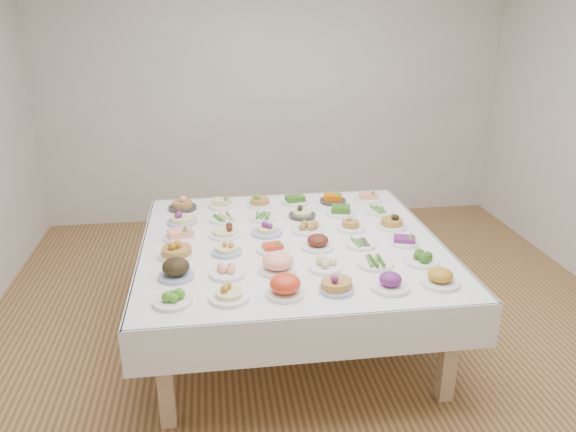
{
  "coord_description": "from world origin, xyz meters",
  "views": [
    {
      "loc": [
        -0.7,
        -3.56,
        2.28
      ],
      "look_at": [
        -0.18,
        0.13,
        0.88
      ],
      "focal_mm": 35.0,
      "sensor_mm": 36.0,
      "label": 1
    }
  ],
  "objects": [
    {
      "name": "dish_13",
      "position": [
        -0.63,
        -0.16,
        0.8
      ],
      "size": [
        0.2,
        0.2,
        0.1
      ],
      "color": "#4C66B2",
      "rests_on": "display_table"
    },
    {
      "name": "dish_11",
      "position": [
        0.59,
        -0.48,
        0.79
      ],
      "size": [
        0.22,
        0.22,
        0.1
      ],
      "color": "white",
      "rests_on": "display_table"
    },
    {
      "name": "dish_26",
      "position": [
        -0.33,
        0.43,
        0.77
      ],
      "size": [
        0.21,
        0.21,
        0.05
      ],
      "color": "white",
      "rests_on": "display_table"
    },
    {
      "name": "dish_31",
      "position": [
        -0.64,
        0.75,
        0.79
      ],
      "size": [
        0.21,
        0.21,
        0.1
      ],
      "color": "white",
      "rests_on": "display_table"
    },
    {
      "name": "dish_29",
      "position": [
        0.59,
        0.44,
        0.77
      ],
      "size": [
        0.22,
        0.22,
        0.05
      ],
      "color": "white",
      "rests_on": "display_table"
    },
    {
      "name": "dish_34",
      "position": [
        0.28,
        0.74,
        0.79
      ],
      "size": [
        0.21,
        0.21,
        0.1
      ],
      "color": "#2D2A28",
      "rests_on": "display_table"
    },
    {
      "name": "dish_1",
      "position": [
        -0.64,
        -0.78,
        0.81
      ],
      "size": [
        0.23,
        0.23,
        0.12
      ],
      "color": "white",
      "rests_on": "display_table"
    },
    {
      "name": "display_table",
      "position": [
        -0.18,
        -0.02,
        0.68
      ],
      "size": [
        2.05,
        2.05,
        0.75
      ],
      "color": "white",
      "rests_on": "ground"
    },
    {
      "name": "dish_33",
      "position": [
        -0.03,
        0.75,
        0.79
      ],
      "size": [
        0.21,
        0.21,
        0.1
      ],
      "color": "white",
      "rests_on": "display_table"
    },
    {
      "name": "dish_3",
      "position": [
        -0.03,
        -0.77,
        0.81
      ],
      "size": [
        0.21,
        0.2,
        0.12
      ],
      "color": "#4C66B2",
      "rests_on": "display_table"
    },
    {
      "name": "room_envelope",
      "position": [
        0.0,
        0.0,
        1.83
      ],
      "size": [
        5.02,
        5.02,
        2.81
      ],
      "color": "#9D7641",
      "rests_on": "ground"
    },
    {
      "name": "dish_14",
      "position": [
        -0.33,
        -0.17,
        0.78
      ],
      "size": [
        0.21,
        0.21,
        0.08
      ],
      "color": "white",
      "rests_on": "display_table"
    },
    {
      "name": "dish_24",
      "position": [
        -0.94,
        0.43,
        0.81
      ],
      "size": [
        0.22,
        0.22,
        0.13
      ],
      "color": "#4C66B2",
      "rests_on": "display_table"
    },
    {
      "name": "dish_16",
      "position": [
        0.28,
        -0.17,
        0.77
      ],
      "size": [
        0.2,
        0.2,
        0.04
      ],
      "color": "white",
      "rests_on": "display_table"
    },
    {
      "name": "dish_6",
      "position": [
        -0.94,
        -0.47,
        0.81
      ],
      "size": [
        0.21,
        0.21,
        0.12
      ],
      "color": "#4C66B2",
      "rests_on": "display_table"
    },
    {
      "name": "dish_25",
      "position": [
        -0.63,
        0.44,
        0.77
      ],
      "size": [
        0.2,
        0.2,
        0.05
      ],
      "color": "white",
      "rests_on": "display_table"
    },
    {
      "name": "dish_22",
      "position": [
        0.28,
        0.13,
        0.8
      ],
      "size": [
        0.21,
        0.21,
        0.11
      ],
      "color": "white",
      "rests_on": "display_table"
    },
    {
      "name": "dish_7",
      "position": [
        -0.64,
        -0.48,
        0.79
      ],
      "size": [
        0.22,
        0.22,
        0.09
      ],
      "color": "white",
      "rests_on": "display_table"
    },
    {
      "name": "dish_20",
      "position": [
        -0.33,
        0.13,
        0.81
      ],
      "size": [
        0.22,
        0.22,
        0.12
      ],
      "color": "#4C66B2",
      "rests_on": "display_table"
    },
    {
      "name": "dish_35",
      "position": [
        0.58,
        0.74,
        0.79
      ],
      "size": [
        0.22,
        0.22,
        0.09
      ],
      "color": "white",
      "rests_on": "display_table"
    },
    {
      "name": "dish_4",
      "position": [
        0.28,
        -0.79,
        0.8
      ],
      "size": [
        0.23,
        0.23,
        0.12
      ],
      "color": "white",
      "rests_on": "display_table"
    },
    {
      "name": "dish_32",
      "position": [
        -0.33,
        0.73,
        0.79
      ],
      "size": [
        0.2,
        0.2,
        0.1
      ],
      "color": "white",
      "rests_on": "display_table"
    },
    {
      "name": "dish_27",
      "position": [
        -0.03,
        0.44,
        0.8
      ],
      "size": [
        0.2,
        0.2,
        0.11
      ],
      "color": "#2D2A28",
      "rests_on": "display_table"
    },
    {
      "name": "dish_15",
      "position": [
        -0.02,
        -0.16,
        0.81
      ],
      "size": [
        0.22,
        0.22,
        0.12
      ],
      "color": "white",
      "rests_on": "display_table"
    },
    {
      "name": "dish_0",
      "position": [
        -0.95,
        -0.78,
        0.78
      ],
      "size": [
        0.21,
        0.21,
        0.08
      ],
      "color": "white",
      "rests_on": "display_table"
    },
    {
      "name": "dish_30",
      "position": [
        -0.95,
        0.74,
        0.81
      ],
      "size": [
        0.22,
        0.22,
        0.12
      ],
      "color": "#2D2A28",
      "rests_on": "display_table"
    },
    {
      "name": "dish_21",
      "position": [
        -0.04,
        0.13,
        0.79
      ],
      "size": [
        0.22,
        0.22,
        0.09
      ],
      "color": "white",
      "rests_on": "display_table"
    },
    {
      "name": "dish_23",
      "position": [
        0.59,
        0.13,
        0.81
      ],
      "size": [
        0.21,
        0.21,
        0.12
      ],
      "color": "white",
      "rests_on": "display_table"
    },
    {
      "name": "dish_19",
      "position": [
        -0.63,
        0.13,
        0.81
      ],
      "size": [
        0.22,
        0.22,
        0.13
      ],
      "color": "white",
      "rests_on": "display_table"
    },
    {
      "name": "dish_8",
      "position": [
        -0.33,
        -0.47,
        0.82
      ],
      "size": [
        0.23,
        0.23,
        0.15
      ],
      "color": "white",
      "rests_on": "display_table"
    },
    {
      "name": "dish_5",
      "position": [
        0.59,
        -0.77,
        0.81
      ],
      "size": [
        0.23,
        0.23,
        0.13
      ],
      "color": "white",
      "rests_on": "display_table"
    },
    {
      "name": "dish_18",
      "position": [
        -0.94,
        0.13,
        0.79
      ],
      "size": [
        0.23,
        0.23,
        0.1
      ],
      "color": "white",
      "rests_on": "display_table"
    },
    {
      "name": "dish_10",
      "position": [
        0.29,
        -0.48,
        0.77
      ],
      "size": [
        0.22,
        0.22,
        0.06
      ],
      "color": "white",
      "rests_on": "display_table"
    },
    {
      "name": "dish_12",
      "position": [
        -0.95,
        -0.18,
        0.82
      ],
      "size": [
        0.22,
        0.22,
        0.14
      ],
      "color": "white",
      "rests_on": "display_table"
    },
    {
      "name": "dish_17",
      "position": [
        0.58,
        -0.18,
        0.79
      ],
      "size": [
        0.2,
        0.2,
        0.09
      ],
      "color": "white",
      "rests_on": "display_table"
    },
    {
      "name": "dish_2",
      "position": [
        -0.33,
        -0.78,
        0.81
      ],
      "size": [
        0.23,
        0.23,
        0.13
      ],
      "color": "white",
      "rests_on": "display_table"
    },
    {
      "name": "dish_28",
      "position": [
        0.28,
        0.45,
        0.79
      ],
      "size": [
        0.22,
        0.22,
        0.1
      ],
      "color": "white",
      "rests_on": "display_table"
    },
    {
      "name": "dish_9",
      "position": [
        -0.04,
        -0.48,
        0.79
      ],
      "size": [
        0.21,
        0.21,
        0.09
      ],
      "color": "white",
      "rests_on": "display_table"
    }
  ]
}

